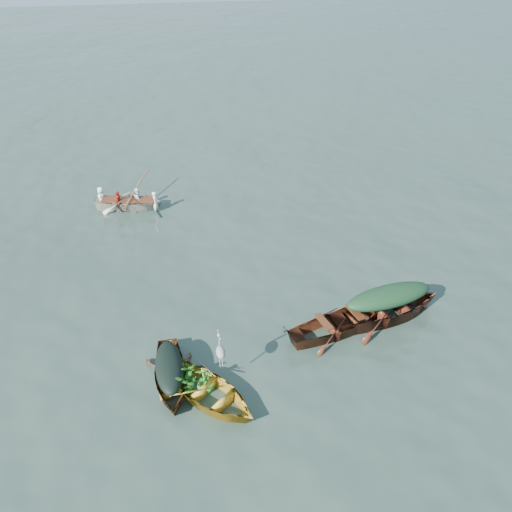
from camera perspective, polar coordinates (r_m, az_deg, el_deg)
The scene contains 13 objects.
ground at distance 13.61m, azimuth -0.58°, elevation -9.37°, with size 140.00×140.00×0.00m, color #304439.
yellow_dinghy at distance 12.23m, azimuth -5.45°, elevation -15.98°, with size 1.45×3.34×0.91m, color gold.
dark_covered_boat at distance 12.69m, azimuth -9.68°, elevation -14.03°, with size 1.19×3.19×0.76m, color #4A2911.
green_tarp_boat at distance 14.65m, azimuth 14.50°, elevation -6.99°, with size 1.47×4.71×1.12m, color #522313.
open_wooden_boat at distance 13.97m, azimuth 9.31°, elevation -8.57°, with size 1.25×4.01×0.91m, color #552515.
rowed_boat at distance 20.24m, azimuth -14.21°, elevation 5.25°, with size 1.11×3.71×0.85m, color silver.
dark_tarp_cover at distance 12.27m, azimuth -9.94°, elevation -12.19°, with size 0.65×1.76×0.40m, color black.
green_tarp_cover at distance 14.15m, azimuth 14.97°, elevation -4.46°, with size 0.81×2.59×0.52m, color #163719.
thwart_benches at distance 13.66m, azimuth 9.49°, elevation -7.09°, with size 0.75×2.01×0.04m, color #462310, non-canonical shape.
heron at distance 11.84m, azimuth -4.03°, elevation -11.44°, with size 0.28×0.40×0.92m, color #9C9FA5, non-canonical shape.
dinghy_weeds at distance 11.96m, azimuth -7.53°, elevation -12.25°, with size 0.70×0.90×0.60m, color #26691B.
rowers at distance 19.88m, azimuth -14.53°, elevation 7.29°, with size 1.00×2.60×0.76m, color white.
oars at distance 20.04m, azimuth -14.39°, elevation 6.40°, with size 2.60×0.60×0.06m, color brown, non-canonical shape.
Camera 1 is at (-1.92, -9.76, 9.29)m, focal length 35.00 mm.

